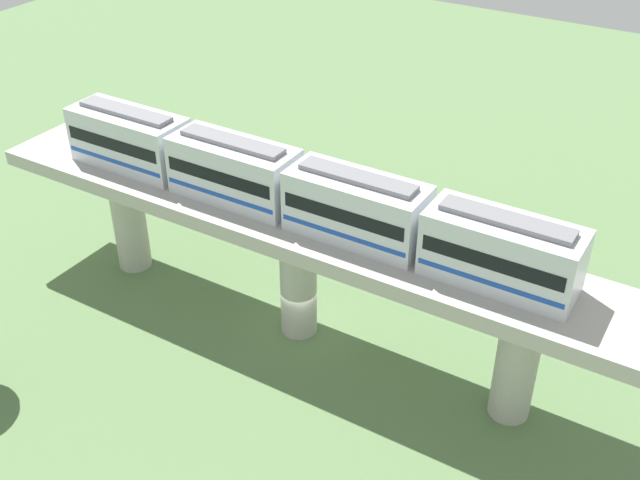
# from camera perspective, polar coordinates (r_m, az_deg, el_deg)

# --- Properties ---
(ground_plane) EXTENTS (120.00, 120.00, 0.00)m
(ground_plane) POSITION_cam_1_polar(r_m,az_deg,el_deg) (41.80, -1.53, -6.53)
(ground_plane) COLOR #5B7A4C
(viaduct) EXTENTS (5.20, 35.80, 7.01)m
(viaduct) POSITION_cam_1_polar(r_m,az_deg,el_deg) (38.51, -1.65, -0.19)
(viaduct) COLOR #B7B2AA
(viaduct) RESTS_ON ground
(train) EXTENTS (2.64, 27.45, 3.24)m
(train) POSITION_cam_1_polar(r_m,az_deg,el_deg) (37.04, -2.01, 3.81)
(train) COLOR silver
(train) RESTS_ON viaduct
(parked_car_blue) EXTENTS (1.94, 4.26, 1.76)m
(parked_car_blue) POSITION_cam_1_polar(r_m,az_deg,el_deg) (45.09, 18.32, -3.93)
(parked_car_blue) COLOR #284CB7
(parked_car_blue) RESTS_ON ground
(parked_car_red) EXTENTS (2.03, 4.29, 1.76)m
(parked_car_red) POSITION_cam_1_polar(r_m,az_deg,el_deg) (50.06, -0.84, 1.93)
(parked_car_red) COLOR red
(parked_car_red) RESTS_ON ground
(parked_car_black) EXTENTS (2.04, 4.30, 1.76)m
(parked_car_black) POSITION_cam_1_polar(r_m,az_deg,el_deg) (49.01, 10.04, 0.63)
(parked_car_black) COLOR black
(parked_car_black) RESTS_ON ground
(tree_mid_lot) EXTENTS (2.45, 2.45, 4.79)m
(tree_mid_lot) POSITION_cam_1_polar(r_m,az_deg,el_deg) (50.03, -6.35, 5.34)
(tree_mid_lot) COLOR brown
(tree_mid_lot) RESTS_ON ground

